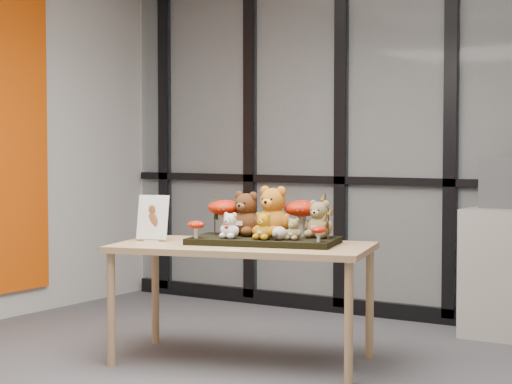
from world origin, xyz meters
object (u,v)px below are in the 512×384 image
Objects in this scene: mushroom_back_left at (225,215)px; bear_small_yellow at (264,225)px; mushroom_front_left at (196,229)px; sign_holder at (153,220)px; bear_beige_small at (294,228)px; display_table at (243,255)px; mushroom_front_right at (319,233)px; mushroom_back_right at (302,216)px; bear_white_bow at (230,224)px; plush_cream_hedgehog at (279,233)px; diorama_tray at (264,241)px; bear_tan_back at (319,217)px; bear_pooh_yellow at (273,209)px; bear_brown_medium at (246,211)px.

bear_small_yellow is at bearing -21.17° from mushroom_back_left.
sign_holder is at bearing 176.48° from mushroom_front_left.
bear_small_yellow is 0.18m from bear_beige_small.
mushroom_front_right is (0.50, 0.04, 0.16)m from display_table.
bear_small_yellow is 0.72× the size of mushroom_back_right.
mushroom_front_right is at bearing -22.67° from bear_beige_small.
plush_cream_hedgehog is at bearing -2.09° from bear_white_bow.
diorama_tray is at bearing 26.57° from display_table.
mushroom_back_left is (-0.62, -0.12, -0.01)m from bear_tan_back.
mushroom_front_left is at bearing -150.01° from bear_pooh_yellow.
mushroom_front_right is at bearing -78.12° from bear_tan_back.
bear_tan_back is at bearing 54.88° from bear_beige_small.
bear_tan_back reaches higher than mushroom_front_left.
bear_pooh_yellow is 1.39× the size of mushroom_back_right.
bear_tan_back is 2.49× the size of mushroom_front_right.
bear_white_bow is 1.20× the size of bear_beige_small.
bear_beige_small is 0.60m from mushroom_front_left.
mushroom_back_left is at bearing 143.17° from bear_small_yellow.
bear_beige_small is (0.21, -0.12, -0.10)m from bear_pooh_yellow.
bear_brown_medium reaches higher than mushroom_front_right.
mushroom_back_left is at bearing 149.75° from plush_cream_hedgehog.
sign_holder is at bearing 178.29° from display_table.
bear_brown_medium is 0.58m from mushroom_front_right.
bear_small_yellow is at bearing -2.59° from bear_white_bow.
bear_brown_medium is 0.17m from mushroom_back_left.
bear_brown_medium is 0.47m from bear_tan_back.
mushroom_front_left is (-0.17, -0.30, -0.09)m from bear_brown_medium.
diorama_tray is at bearing 105.99° from bear_small_yellow.
bear_white_bow is at bearing 177.41° from bear_small_yellow.
bear_beige_small is at bearing 3.07° from bear_white_bow.
bear_brown_medium is at bearing 179.72° from bear_tan_back.
bear_brown_medium is 0.59m from sign_holder.
bear_tan_back is 0.88× the size of sign_holder.
bear_white_bow is at bearing -159.70° from bear_tan_back.
bear_tan_back reaches higher than plush_cream_hedgehog.
sign_holder is at bearing -170.52° from bear_pooh_yellow.
plush_cream_hedgehog is at bearing -5.13° from sign_holder.
bear_small_yellow is 0.75m from sign_holder.
bear_tan_back reaches higher than bear_small_yellow.
diorama_tray is 0.24m from bear_brown_medium.
mushroom_front_left is (-0.48, -0.18, 0.01)m from plush_cream_hedgehog.
bear_white_bow is 1.71× the size of mushroom_front_right.
mushroom_back_right reaches higher than bear_small_yellow.
display_table is at bearing -153.43° from diorama_tray.
display_table is 9.77× the size of bear_white_bow.
mushroom_front_left is (-0.39, -0.15, -0.03)m from bear_small_yellow.
display_table is at bearing 35.70° from mushroom_front_left.
mushroom_back_left reaches higher than display_table.
plush_cream_hedgehog reaches higher than diorama_tray.
display_table is 0.29m from plush_cream_hedgehog.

